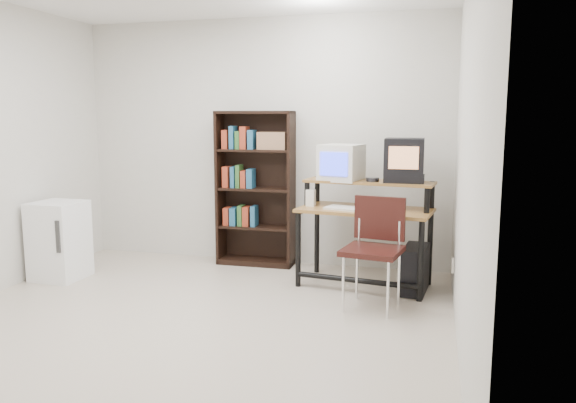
% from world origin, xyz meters
% --- Properties ---
extents(floor, '(4.00, 4.00, 0.01)m').
position_xyz_m(floor, '(0.00, 0.00, -0.01)').
color(floor, beige).
rests_on(floor, ground).
extents(back_wall, '(4.00, 0.01, 2.60)m').
position_xyz_m(back_wall, '(0.00, 2.00, 1.30)').
color(back_wall, beige).
rests_on(back_wall, floor).
extents(right_wall, '(0.01, 4.00, 2.60)m').
position_xyz_m(right_wall, '(2.00, 0.00, 1.30)').
color(right_wall, beige).
rests_on(right_wall, floor).
extents(computer_desk, '(1.27, 0.76, 0.98)m').
position_xyz_m(computer_desk, '(1.20, 1.37, 0.69)').
color(computer_desk, olive).
rests_on(computer_desk, floor).
extents(crt_monitor, '(0.44, 0.44, 0.35)m').
position_xyz_m(crt_monitor, '(0.94, 1.50, 1.14)').
color(crt_monitor, beige).
rests_on(crt_monitor, computer_desk).
extents(vcr, '(0.36, 0.26, 0.08)m').
position_xyz_m(vcr, '(1.54, 1.42, 1.01)').
color(vcr, black).
rests_on(vcr, computer_desk).
extents(crt_tv, '(0.36, 0.36, 0.33)m').
position_xyz_m(crt_tv, '(1.53, 1.46, 1.22)').
color(crt_tv, black).
rests_on(crt_tv, vcr).
extents(cd_spindle, '(0.12, 0.12, 0.05)m').
position_xyz_m(cd_spindle, '(1.25, 1.40, 0.99)').
color(cd_spindle, '#26262B').
rests_on(cd_spindle, computer_desk).
extents(keyboard, '(0.51, 0.33, 0.03)m').
position_xyz_m(keyboard, '(1.08, 1.24, 0.74)').
color(keyboard, beige).
rests_on(keyboard, computer_desk).
extents(mousepad, '(0.25, 0.22, 0.01)m').
position_xyz_m(mousepad, '(1.48, 1.18, 0.72)').
color(mousepad, black).
rests_on(mousepad, computer_desk).
extents(mouse, '(0.10, 0.07, 0.03)m').
position_xyz_m(mouse, '(1.49, 1.20, 0.74)').
color(mouse, white).
rests_on(mouse, mousepad).
extents(desk_speaker, '(0.08, 0.08, 0.17)m').
position_xyz_m(desk_speaker, '(0.67, 1.37, 0.80)').
color(desk_speaker, beige).
rests_on(desk_speaker, computer_desk).
extents(pc_tower, '(0.24, 0.47, 0.42)m').
position_xyz_m(pc_tower, '(1.67, 1.28, 0.21)').
color(pc_tower, black).
rests_on(pc_tower, floor).
extents(school_chair, '(0.53, 0.53, 0.91)m').
position_xyz_m(school_chair, '(1.35, 0.81, 0.56)').
color(school_chair, black).
rests_on(school_chair, floor).
extents(bookshelf, '(0.82, 0.28, 1.63)m').
position_xyz_m(bookshelf, '(-0.03, 1.85, 0.85)').
color(bookshelf, black).
rests_on(bookshelf, floor).
extents(mini_fridge, '(0.46, 0.47, 0.76)m').
position_xyz_m(mini_fridge, '(-1.72, 0.83, 0.38)').
color(mini_fridge, white).
rests_on(mini_fridge, floor).
extents(wall_outlet, '(0.02, 0.08, 0.12)m').
position_xyz_m(wall_outlet, '(1.99, 1.15, 0.30)').
color(wall_outlet, beige).
rests_on(wall_outlet, right_wall).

